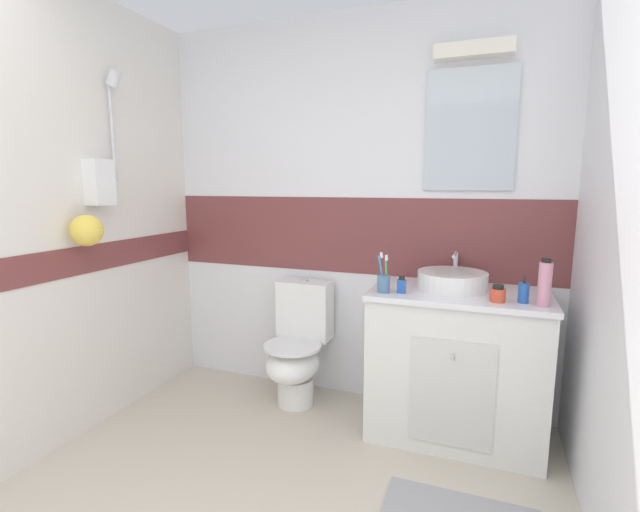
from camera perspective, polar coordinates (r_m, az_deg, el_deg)
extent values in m
cube|color=beige|center=(2.32, -6.28, -29.74)|extent=(3.20, 3.48, 0.04)
cube|color=white|center=(3.14, 4.09, -9.63)|extent=(3.20, 0.10, 0.85)
cube|color=brown|center=(2.99, 4.22, 2.71)|extent=(3.20, 0.10, 0.50)
cube|color=white|center=(3.01, 4.43, 18.52)|extent=(3.20, 0.10, 1.15)
cube|color=silver|center=(2.81, 18.68, 15.09)|extent=(0.50, 0.02, 0.69)
cube|color=white|center=(2.85, 19.13, 23.72)|extent=(0.43, 0.10, 0.08)
cube|color=silver|center=(2.72, -33.17, 3.79)|extent=(0.10, 3.48, 2.50)
cube|color=brown|center=(2.70, -32.07, -1.28)|extent=(0.01, 3.48, 0.16)
cube|color=white|center=(2.87, -26.42, 8.46)|extent=(0.10, 0.14, 0.26)
cylinder|color=silver|center=(2.99, -25.09, 14.27)|extent=(0.02, 0.02, 0.60)
cylinder|color=silver|center=(3.01, -24.93, 19.99)|extent=(0.10, 0.07, 0.11)
sphere|color=#F2CC4C|center=(2.73, -27.74, 2.91)|extent=(0.17, 0.17, 0.17)
cube|color=silver|center=(2.73, 16.99, -13.33)|extent=(0.93, 0.55, 0.82)
cube|color=white|center=(2.59, 17.42, -4.66)|extent=(0.95, 0.57, 0.03)
cube|color=silver|center=(2.48, 16.49, -16.62)|extent=(0.42, 0.01, 0.57)
cylinder|color=silver|center=(2.39, 16.69, -12.34)|extent=(0.02, 0.02, 0.03)
cylinder|color=white|center=(2.61, 16.58, -3.03)|extent=(0.38, 0.38, 0.10)
cylinder|color=#B3B3B8|center=(2.60, 16.62, -2.08)|extent=(0.31, 0.31, 0.01)
cylinder|color=silver|center=(2.82, 16.95, -1.33)|extent=(0.03, 0.03, 0.18)
cylinder|color=silver|center=(2.70, 16.89, 0.16)|extent=(0.02, 0.17, 0.02)
cylinder|color=white|center=(3.07, -3.17, -16.83)|extent=(0.24, 0.24, 0.18)
ellipsoid|color=white|center=(2.95, -3.53, -13.65)|extent=(0.34, 0.42, 0.22)
cylinder|color=white|center=(2.91, -3.55, -11.44)|extent=(0.37, 0.37, 0.02)
cube|color=white|center=(3.03, -1.95, -6.88)|extent=(0.36, 0.17, 0.39)
cylinder|color=silver|center=(2.98, -1.97, -3.11)|extent=(0.04, 0.04, 0.02)
cylinder|color=#4C7299|center=(2.46, 8.14, -3.54)|extent=(0.07, 0.07, 0.09)
cylinder|color=#338CD8|center=(2.44, 7.86, -1.95)|extent=(0.04, 0.04, 0.18)
cube|color=white|center=(2.43, 7.90, 0.12)|extent=(0.02, 0.02, 0.03)
cylinder|color=#3FB259|center=(2.45, 8.48, -2.10)|extent=(0.02, 0.01, 0.16)
cube|color=white|center=(2.44, 8.53, -0.22)|extent=(0.01, 0.02, 0.03)
cylinder|color=#2659B2|center=(2.44, 24.64, -4.33)|extent=(0.05, 0.05, 0.10)
cylinder|color=#262626|center=(2.43, 24.74, -2.75)|extent=(0.01, 0.01, 0.04)
cylinder|color=#262626|center=(2.41, 24.79, -2.39)|extent=(0.01, 0.02, 0.01)
cylinder|color=#D84C33|center=(2.41, 21.83, -4.69)|extent=(0.08, 0.08, 0.07)
cylinder|color=black|center=(2.41, 21.89, -3.69)|extent=(0.05, 0.05, 0.02)
cylinder|color=pink|center=(2.41, 26.85, -3.26)|extent=(0.06, 0.06, 0.22)
cylinder|color=black|center=(2.39, 27.06, -0.50)|extent=(0.04, 0.04, 0.02)
cube|color=#2659B2|center=(2.46, 10.42, -3.84)|extent=(0.05, 0.03, 0.07)
cylinder|color=black|center=(2.45, 10.45, -2.79)|extent=(0.03, 0.03, 0.02)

